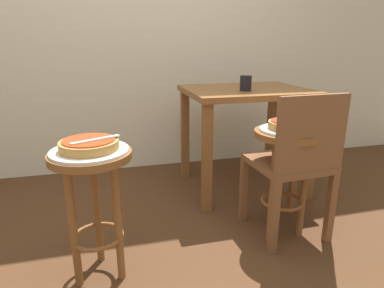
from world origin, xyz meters
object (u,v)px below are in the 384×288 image
Objects in this scene: cup_near_edge at (246,83)px; pizza_server_knife at (96,140)px; serving_plate_middle at (288,130)px; pizza_middle at (289,125)px; pizza_foreground at (89,145)px; wooden_chair at (295,161)px; stool_middle at (285,160)px; serving_plate_foreground at (90,151)px; stool_foreground at (93,187)px; dining_table at (245,107)px.

cup_near_edge is 0.47× the size of pizza_server_knife.
pizza_middle reaches higher than serving_plate_middle.
pizza_foreground is 1.04m from pizza_middle.
wooden_chair reaches higher than serving_plate_middle.
pizza_foreground is 1.06m from stool_middle.
serving_plate_foreground is 1.06m from stool_middle.
stool_foreground is 2.04× the size of serving_plate_middle.
pizza_middle is 0.59m from cup_near_edge.
pizza_server_knife reaches higher than stool_middle.
serving_plate_middle is at bearing 6.14° from stool_foreground.
cup_near_edge is 1.22m from pizza_server_knife.
dining_table is 0.74m from wooden_chair.
serving_plate_foreground is at bearing -176.33° from wooden_chair.
serving_plate_middle is at bearing -16.85° from pizza_server_knife.
wooden_chair is (1.07, 0.07, -0.17)m from serving_plate_foreground.
pizza_middle is 0.21m from wooden_chair.
serving_plate_middle is (1.04, 0.11, 0.17)m from stool_foreground.
cup_near_edge is at bearing 33.52° from pizza_foreground.
cup_near_edge is (-0.01, 0.57, 0.16)m from pizza_middle.
serving_plate_foreground is at bearing -146.48° from cup_near_edge.
wooden_chair is at bearing -85.50° from cup_near_edge.
serving_plate_middle is at bearing -93.60° from dining_table.
pizza_middle is (0.00, 0.00, 0.20)m from stool_middle.
cup_near_edge reaches higher than dining_table.
dining_table is (1.08, 0.79, 0.00)m from serving_plate_foreground.
pizza_server_knife is (-1.01, -0.13, 0.23)m from stool_middle.
cup_near_edge is at bearing 91.37° from stool_middle.
pizza_foreground is 0.41× the size of stool_middle.
dining_table is at bearing 63.67° from cup_near_edge.
wooden_chair is at bearing -90.66° from dining_table.
serving_plate_middle reaches higher than stool_foreground.
pizza_middle is at bearing 180.00° from serving_plate_middle.
pizza_middle is at bearing 0.00° from stool_middle.
serving_plate_foreground is 0.40× the size of wooden_chair.
wooden_chair is (1.07, 0.07, 0.00)m from stool_foreground.
wooden_chair is (0.05, -0.61, -0.36)m from cup_near_edge.
pizza_foreground is at bearing -146.48° from cup_near_edge.
pizza_foreground is at bearing -173.86° from serving_plate_middle.
pizza_server_knife is (-0.99, -0.70, -0.14)m from cup_near_edge.
pizza_server_knife is (0.03, -0.02, 0.03)m from pizza_foreground.
cup_near_edge is 0.12× the size of wooden_chair.
pizza_server_knife is (0.03, -0.02, 0.23)m from stool_foreground.
pizza_middle is 0.26× the size of wooden_chair.
pizza_foreground is 1.34m from dining_table.
serving_plate_foreground is 0.39× the size of dining_table.
serving_plate_foreground is 3.28× the size of cup_near_edge.
pizza_foreground is at bearing -173.86° from pizza_middle.
stool_middle is 0.05m from wooden_chair.
pizza_foreground is 0.83× the size of serving_plate_middle.
dining_table is (1.08, 0.79, -0.03)m from pizza_foreground.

